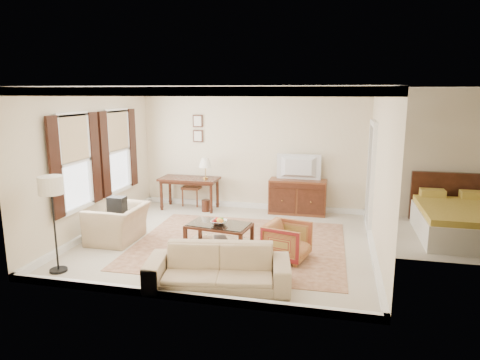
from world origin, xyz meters
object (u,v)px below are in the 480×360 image
at_px(tv, 299,159).
at_px(striped_armchair, 287,239).
at_px(sideboard, 298,197).
at_px(sofa, 218,261).
at_px(club_armchair, 117,217).
at_px(coffee_table, 219,229).
at_px(writing_desk, 189,182).

xyz_separation_m(tv, striped_armchair, (0.10, -2.86, -0.95)).
bearing_deg(sideboard, striped_armchair, -87.97).
bearing_deg(sofa, club_armchair, 138.63).
bearing_deg(coffee_table, writing_desk, 120.27).
bearing_deg(tv, sideboard, -90.00).
height_order(tv, coffee_table, tv).
bearing_deg(writing_desk, striped_armchair, -44.86).
relative_size(writing_desk, tv, 1.45).
xyz_separation_m(coffee_table, club_armchair, (-2.01, -0.03, 0.10)).
height_order(sideboard, coffee_table, sideboard).
bearing_deg(sofa, coffee_table, 95.58).
height_order(tv, club_armchair, tv).
distance_m(coffee_table, striped_armchair, 1.29).
relative_size(sideboard, coffee_table, 1.09).
relative_size(writing_desk, coffee_table, 1.17).
relative_size(striped_armchair, sofa, 0.34).
distance_m(writing_desk, striped_armchair, 3.85).
distance_m(coffee_table, sofa, 1.59).
bearing_deg(writing_desk, coffee_table, -59.73).
bearing_deg(coffee_table, sideboard, 66.13).
bearing_deg(club_armchair, coffee_table, 90.89).
distance_m(writing_desk, sofa, 4.43).
xyz_separation_m(sideboard, sofa, (-0.75, -4.18, 0.00)).
bearing_deg(striped_armchair, writing_desk, 59.45).
xyz_separation_m(striped_armchair, sofa, (-0.85, -1.30, 0.05)).
bearing_deg(striped_armchair, sideboard, 16.34).
xyz_separation_m(tv, club_armchair, (-3.18, -2.66, -0.83)).
bearing_deg(sofa, writing_desk, 105.24).
bearing_deg(club_armchair, sofa, 58.34).
bearing_deg(writing_desk, sideboard, 3.71).
relative_size(striped_armchair, club_armchair, 0.66).
xyz_separation_m(coffee_table, sofa, (0.42, -1.53, 0.04)).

